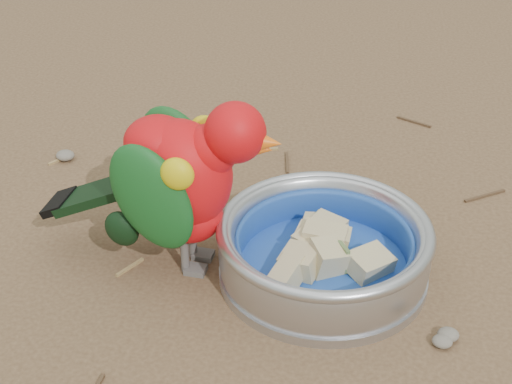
# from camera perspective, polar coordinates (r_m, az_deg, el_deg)

# --- Properties ---
(ground) EXTENTS (60.00, 60.00, 0.00)m
(ground) POSITION_cam_1_polar(r_m,az_deg,el_deg) (0.72, 4.54, -10.50)
(ground) COLOR brown
(food_bowl) EXTENTS (0.21, 0.21, 0.02)m
(food_bowl) POSITION_cam_1_polar(r_m,az_deg,el_deg) (0.78, 4.88, -5.67)
(food_bowl) COLOR #B2B2BA
(food_bowl) RESTS_ON ground
(bowl_wall) EXTENTS (0.21, 0.21, 0.04)m
(bowl_wall) POSITION_cam_1_polar(r_m,az_deg,el_deg) (0.76, 4.99, -3.90)
(bowl_wall) COLOR #B2B2BA
(bowl_wall) RESTS_ON food_bowl
(fruit_wedges) EXTENTS (0.12, 0.12, 0.03)m
(fruit_wedges) POSITION_cam_1_polar(r_m,az_deg,el_deg) (0.77, 4.96, -4.32)
(fruit_wedges) COLOR tan
(fruit_wedges) RESTS_ON food_bowl
(lory_parrot) EXTENTS (0.23, 0.13, 0.18)m
(lory_parrot) POSITION_cam_1_polar(r_m,az_deg,el_deg) (0.75, -5.45, 0.24)
(lory_parrot) COLOR red
(lory_parrot) RESTS_ON ground
(ground_debris) EXTENTS (0.90, 0.80, 0.01)m
(ground_debris) POSITION_cam_1_polar(r_m,az_deg,el_deg) (0.78, 2.67, -6.42)
(ground_debris) COLOR #977B49
(ground_debris) RESTS_ON ground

